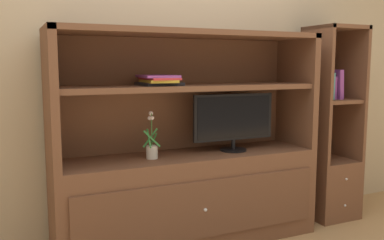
# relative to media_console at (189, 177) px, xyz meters

# --- Properties ---
(painted_rear_wall) EXTENTS (6.00, 0.10, 2.80)m
(painted_rear_wall) POSITION_rel_media_console_xyz_m (0.00, 0.34, 0.92)
(painted_rear_wall) COLOR tan
(painted_rear_wall) RESTS_ON ground_plane
(media_console) EXTENTS (1.89, 0.52, 1.51)m
(media_console) POSITION_rel_media_console_xyz_m (0.00, 0.00, 0.00)
(media_console) COLOR brown
(media_console) RESTS_ON ground_plane
(tv_monitor) EXTENTS (0.64, 0.20, 0.42)m
(tv_monitor) POSITION_rel_media_console_xyz_m (0.35, -0.03, 0.40)
(tv_monitor) COLOR black
(tv_monitor) RESTS_ON media_console
(potted_plant) EXTENTS (0.12, 0.09, 0.32)m
(potted_plant) POSITION_rel_media_console_xyz_m (-0.29, -0.03, 0.24)
(potted_plant) COLOR beige
(potted_plant) RESTS_ON media_console
(magazine_stack) EXTENTS (0.28, 0.34, 0.07)m
(magazine_stack) POSITION_rel_media_console_xyz_m (-0.22, -0.01, 0.69)
(magazine_stack) COLOR black
(magazine_stack) RESTS_ON media_console
(bookshelf_tall) EXTENTS (0.40, 0.39, 1.59)m
(bookshelf_tall) POSITION_rel_media_console_xyz_m (1.30, 0.01, 0.06)
(bookshelf_tall) COLOR brown
(bookshelf_tall) RESTS_ON ground_plane
(upright_book_row) EXTENTS (0.18, 0.17, 0.27)m
(upright_book_row) POSITION_rel_media_console_xyz_m (1.24, -0.01, 0.64)
(upright_book_row) COLOR teal
(upright_book_row) RESTS_ON bookshelf_tall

